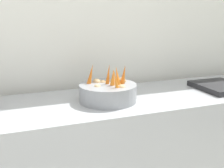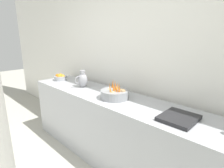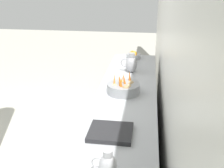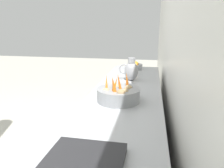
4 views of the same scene
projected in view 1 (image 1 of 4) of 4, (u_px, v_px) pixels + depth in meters
The scene contains 4 objects.
tile_wall_left at pixel (158, 3), 2.22m from camera, with size 0.10×9.33×3.00m, color white.
prep_counter at pixel (118, 164), 1.91m from camera, with size 0.64×3.24×0.91m, color #ADAFB5.
vegetable_colander at pixel (108, 92), 1.73m from camera, with size 0.34×0.34×0.23m.
counter_sink_basin at pixel (220, 87), 2.01m from camera, with size 0.34×0.30×0.04m, color #232326.
Camera 1 is at (0.07, -0.56, 1.44)m, focal length 46.23 mm.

